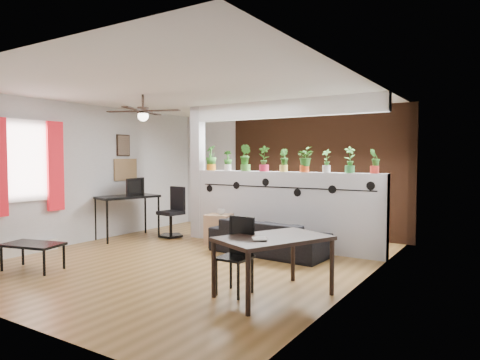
% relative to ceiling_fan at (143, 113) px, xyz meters
% --- Properties ---
extents(room_shell, '(6.30, 7.10, 2.90)m').
position_rel_ceiling_fan_xyz_m(room_shell, '(0.80, 0.30, -1.01)').
color(room_shell, brown).
rests_on(room_shell, ground).
extents(partition_wall, '(3.60, 0.18, 1.35)m').
position_rel_ceiling_fan_xyz_m(partition_wall, '(1.60, 1.80, -1.64)').
color(partition_wall, '#BCBCC1').
rests_on(partition_wall, ground).
extents(ceiling_header, '(3.60, 0.18, 0.30)m').
position_rel_ceiling_fan_xyz_m(ceiling_header, '(1.60, 1.80, 0.14)').
color(ceiling_header, white).
rests_on(ceiling_header, room_shell).
extents(pier_column, '(0.22, 0.20, 2.60)m').
position_rel_ceiling_fan_xyz_m(pier_column, '(-0.31, 1.80, -1.01)').
color(pier_column, '#BCBCC1').
rests_on(pier_column, ground).
extents(brick_panel, '(3.90, 0.05, 2.60)m').
position_rel_ceiling_fan_xyz_m(brick_panel, '(1.60, 3.27, -1.01)').
color(brick_panel, '#9F532E').
rests_on(brick_panel, ground).
extents(vine_decal, '(3.31, 0.01, 0.30)m').
position_rel_ceiling_fan_xyz_m(vine_decal, '(1.60, 1.70, -1.23)').
color(vine_decal, black).
rests_on(vine_decal, partition_wall).
extents(window_assembly, '(0.09, 1.30, 1.55)m').
position_rel_ceiling_fan_xyz_m(window_assembly, '(-1.76, -0.90, -0.81)').
color(window_assembly, white).
rests_on(window_assembly, room_shell).
extents(baseboard_heater, '(0.08, 1.00, 0.18)m').
position_rel_ceiling_fan_xyz_m(baseboard_heater, '(-1.74, -0.90, -2.22)').
color(baseboard_heater, silver).
rests_on(baseboard_heater, ground).
extents(corkboard, '(0.03, 0.60, 0.45)m').
position_rel_ceiling_fan_xyz_m(corkboard, '(-1.78, 1.25, -0.96)').
color(corkboard, olive).
rests_on(corkboard, room_shell).
extents(framed_art, '(0.03, 0.34, 0.44)m').
position_rel_ceiling_fan_xyz_m(framed_art, '(-1.78, 1.20, -0.46)').
color(framed_art, '#8C7259').
rests_on(framed_art, room_shell).
extents(ceiling_fan, '(1.19, 1.19, 0.43)m').
position_rel_ceiling_fan_xyz_m(ceiling_fan, '(0.00, 0.00, 0.00)').
color(ceiling_fan, black).
rests_on(ceiling_fan, room_shell).
extents(potted_plant_0, '(0.24, 0.28, 0.48)m').
position_rel_ceiling_fan_xyz_m(potted_plant_0, '(0.02, 1.80, -0.71)').
color(potted_plant_0, orange).
rests_on(potted_plant_0, partition_wall).
extents(potted_plant_1, '(0.24, 0.24, 0.38)m').
position_rel_ceiling_fan_xyz_m(potted_plant_1, '(0.42, 1.80, -0.76)').
color(potted_plant_1, white).
rests_on(potted_plant_1, partition_wall).
extents(potted_plant_2, '(0.31, 0.27, 0.49)m').
position_rel_ceiling_fan_xyz_m(potted_plant_2, '(0.81, 1.80, -0.71)').
color(potted_plant_2, '#448731').
rests_on(potted_plant_2, partition_wall).
extents(potted_plant_3, '(0.31, 0.30, 0.47)m').
position_rel_ceiling_fan_xyz_m(potted_plant_3, '(1.21, 1.80, -0.72)').
color(potted_plant_3, '#C51F40').
rests_on(potted_plant_3, partition_wall).
extents(potted_plant_4, '(0.26, 0.24, 0.41)m').
position_rel_ceiling_fan_xyz_m(potted_plant_4, '(1.60, 1.80, -0.75)').
color(potted_plant_4, '#E8C551').
rests_on(potted_plant_4, partition_wall).
extents(potted_plant_5, '(0.29, 0.29, 0.44)m').
position_rel_ceiling_fan_xyz_m(potted_plant_5, '(2.00, 1.80, -0.73)').
color(potted_plant_5, '#D74A19').
rests_on(potted_plant_5, partition_wall).
extents(potted_plant_6, '(0.22, 0.18, 0.39)m').
position_rel_ceiling_fan_xyz_m(potted_plant_6, '(2.39, 1.80, -0.76)').
color(potted_plant_6, silver).
rests_on(potted_plant_6, partition_wall).
extents(potted_plant_7, '(0.28, 0.26, 0.43)m').
position_rel_ceiling_fan_xyz_m(potted_plant_7, '(2.79, 1.80, -0.74)').
color(potted_plant_7, '#2E803A').
rests_on(potted_plant_7, partition_wall).
extents(potted_plant_8, '(0.25, 0.24, 0.39)m').
position_rel_ceiling_fan_xyz_m(potted_plant_8, '(3.18, 1.80, -0.76)').
color(potted_plant_8, red).
rests_on(potted_plant_8, partition_wall).
extents(sofa, '(1.90, 0.84, 0.55)m').
position_rel_ceiling_fan_xyz_m(sofa, '(1.62, 1.21, -2.04)').
color(sofa, black).
rests_on(sofa, ground).
extents(cube_shelf, '(0.53, 0.50, 0.55)m').
position_rel_ceiling_fan_xyz_m(cube_shelf, '(0.44, 1.46, -2.04)').
color(cube_shelf, tan).
rests_on(cube_shelf, ground).
extents(cup, '(0.14, 0.14, 0.11)m').
position_rel_ceiling_fan_xyz_m(cup, '(0.49, 1.46, -1.71)').
color(cup, gray).
rests_on(cup, cube_shelf).
extents(computer_desk, '(0.91, 1.29, 0.85)m').
position_rel_ceiling_fan_xyz_m(computer_desk, '(-1.40, 0.94, -1.55)').
color(computer_desk, black).
rests_on(computer_desk, ground).
extents(monitor, '(0.34, 0.13, 0.19)m').
position_rel_ceiling_fan_xyz_m(monitor, '(-1.40, 1.09, -1.37)').
color(monitor, black).
rests_on(monitor, computer_desk).
extents(office_chair, '(0.52, 0.52, 0.99)m').
position_rel_ceiling_fan_xyz_m(office_chair, '(-0.73, 1.52, -1.88)').
color(office_chair, black).
rests_on(office_chair, ground).
extents(dining_table, '(1.22, 1.47, 0.69)m').
position_rel_ceiling_fan_xyz_m(dining_table, '(2.70, -0.65, -1.70)').
color(dining_table, black).
rests_on(dining_table, ground).
extents(book, '(0.24, 0.26, 0.02)m').
position_rel_ceiling_fan_xyz_m(book, '(2.60, -0.95, -1.61)').
color(book, gray).
rests_on(book, dining_table).
extents(folding_chair, '(0.36, 0.36, 0.90)m').
position_rel_ceiling_fan_xyz_m(folding_chair, '(2.28, -0.75, -1.78)').
color(folding_chair, black).
rests_on(folding_chair, ground).
extents(coffee_table, '(0.91, 0.65, 0.38)m').
position_rel_ceiling_fan_xyz_m(coffee_table, '(-0.72, -1.47, -1.97)').
color(coffee_table, black).
rests_on(coffee_table, ground).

